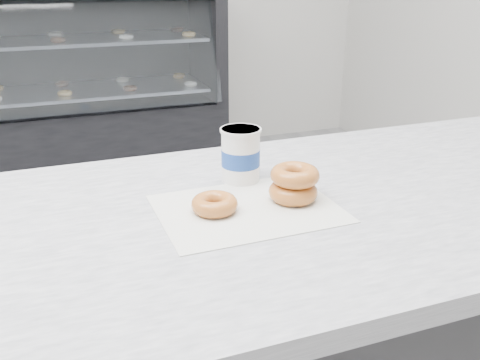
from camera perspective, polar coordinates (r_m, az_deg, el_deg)
The scene contains 5 objects.
display_case at distance 3.69m, azimuth -21.26°, elevation 7.20°, with size 2.40×0.74×1.25m.
wax_paper at distance 1.03m, azimuth 0.80°, elevation -3.07°, with size 0.34×0.26×0.00m, color silver.
donut_single at distance 1.01m, azimuth -2.73°, elevation -2.57°, with size 0.09×0.09×0.03m, color #CD7538.
donut_stack at distance 1.06m, azimuth 5.78°, elevation -0.37°, with size 0.12×0.12×0.07m.
coffee_cup at distance 1.14m, azimuth 0.06°, elevation 2.75°, with size 0.10×0.10×0.12m.
Camera 1 is at (0.07, -1.47, 1.34)m, focal length 40.00 mm.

